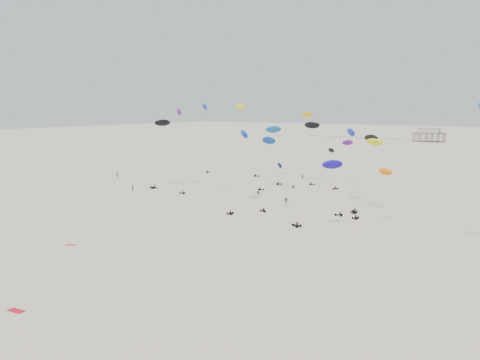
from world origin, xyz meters
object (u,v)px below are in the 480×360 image
Objects in this scene: rig_0 at (367,154)px; rig_4 at (271,138)px; rig_9 at (201,122)px; spectator_0 at (133,191)px; pavilion_main at (429,136)px.

rig_0 is 0.94× the size of rig_4.
rig_0 is 0.73× the size of rig_9.
rig_9 is 11.11× the size of spectator_0.
rig_4 is at bearing -89.38° from pavilion_main.
rig_9 is at bearing -124.80° from spectator_0.
rig_4 is at bearing -108.66° from spectator_0.
spectator_0 is (-64.86, -14.81, -13.34)m from rig_0.
pavilion_main is 0.82× the size of rig_9.
rig_0 is at bearing 125.09° from rig_4.
rig_4 is 8.66× the size of spectator_0.
rig_0 reaches higher than spectator_0.
pavilion_main reaches higher than spectator_0.
pavilion_main is at bearing -115.78° from rig_0.
rig_9 is (-10.21, -251.34, 16.05)m from pavilion_main.
pavilion_main is 9.09× the size of spectator_0.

